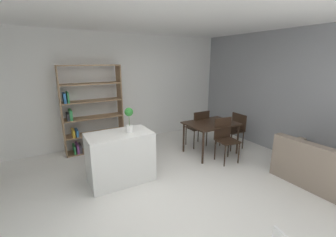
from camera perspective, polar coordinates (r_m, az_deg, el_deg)
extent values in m
plane|color=silver|center=(3.76, 0.01, -19.73)|extent=(8.94, 8.94, 0.00)
cube|color=white|center=(3.17, 0.01, 27.43)|extent=(6.50, 5.88, 0.06)
cube|color=white|center=(5.85, -14.49, 7.15)|extent=(6.50, 0.06, 2.79)
cube|color=gray|center=(5.52, 30.54, 5.13)|extent=(0.06, 5.88, 2.79)
cube|color=white|center=(4.10, -12.19, -9.72)|extent=(1.11, 0.65, 0.90)
cylinder|color=white|center=(3.96, -9.89, -2.60)|extent=(0.12, 0.12, 0.12)
cylinder|color=#476633|center=(3.92, -9.99, -0.46)|extent=(0.01, 0.01, 0.19)
sphere|color=#2A762C|center=(3.88, -10.09, 1.67)|extent=(0.15, 0.15, 0.15)
cube|color=#997551|center=(5.41, -25.83, 1.43)|extent=(0.02, 0.38, 2.03)
cube|color=#997551|center=(5.65, -12.27, 3.10)|extent=(0.02, 0.38, 2.03)
cube|color=#997551|center=(5.38, -19.81, 12.80)|extent=(1.36, 0.38, 0.02)
cube|color=#997551|center=(5.78, -18.07, -7.46)|extent=(1.36, 0.38, 0.02)
cube|color=#997551|center=(5.65, -18.40, -3.61)|extent=(1.31, 0.38, 0.02)
cube|color=#997551|center=(5.54, -18.73, 0.30)|extent=(1.31, 0.38, 0.02)
cube|color=#997551|center=(5.46, -19.08, 4.34)|extent=(1.31, 0.38, 0.02)
cube|color=#997551|center=(5.40, -19.43, 8.48)|extent=(1.31, 0.38, 0.02)
cube|color=#338E4C|center=(5.68, -23.05, -7.21)|extent=(0.04, 0.32, 0.19)
cube|color=#8E4793|center=(5.68, -22.37, -6.98)|extent=(0.05, 0.32, 0.21)
cube|color=#38383D|center=(5.69, -21.77, -7.06)|extent=(0.06, 0.32, 0.18)
cube|color=gold|center=(5.55, -23.28, -3.41)|extent=(0.05, 0.32, 0.16)
cube|color=#2D6BAD|center=(5.56, -22.51, -3.33)|extent=(0.05, 0.32, 0.15)
cube|color=#38383D|center=(5.44, -24.48, 0.47)|extent=(0.05, 0.32, 0.16)
cube|color=#338E4C|center=(5.44, -23.87, 0.91)|extent=(0.06, 0.32, 0.23)
cube|color=#2D6BAD|center=(5.36, -25.20, 4.85)|extent=(0.05, 0.32, 0.21)
cube|color=#338E4C|center=(5.37, -24.50, 5.05)|extent=(0.03, 0.32, 0.23)
cube|color=black|center=(5.17, 11.08, -1.26)|extent=(1.14, 0.84, 0.03)
cylinder|color=black|center=(4.72, 9.01, -7.50)|extent=(0.04, 0.04, 0.71)
cylinder|color=black|center=(5.38, 17.53, -5.18)|extent=(0.04, 0.04, 0.71)
cylinder|color=black|center=(5.26, 4.07, -4.97)|extent=(0.04, 0.04, 0.71)
cylinder|color=black|center=(5.86, 12.37, -3.18)|extent=(0.04, 0.04, 0.71)
cube|color=black|center=(4.88, 15.09, -5.62)|extent=(0.46, 0.45, 0.03)
cube|color=black|center=(4.94, 13.95, -2.35)|extent=(0.42, 0.08, 0.45)
cylinder|color=black|center=(4.74, 14.45, -9.35)|extent=(0.03, 0.03, 0.46)
cylinder|color=black|center=(4.95, 17.79, -8.52)|extent=(0.03, 0.03, 0.46)
cylinder|color=black|center=(4.99, 12.04, -7.94)|extent=(0.03, 0.03, 0.46)
cylinder|color=black|center=(5.19, 15.31, -7.22)|extent=(0.03, 0.03, 0.46)
cube|color=black|center=(5.71, 16.19, -2.96)|extent=(0.46, 0.48, 0.03)
cube|color=black|center=(5.80, 17.83, -0.71)|extent=(0.05, 0.46, 0.39)
cylinder|color=black|center=(5.80, 13.30, -4.88)|extent=(0.03, 0.03, 0.43)
cylinder|color=black|center=(5.52, 15.97, -6.06)|extent=(0.03, 0.03, 0.43)
cylinder|color=black|center=(6.04, 16.08, -4.25)|extent=(0.03, 0.03, 0.43)
cylinder|color=black|center=(5.78, 18.76, -5.34)|extent=(0.03, 0.03, 0.43)
cube|color=black|center=(5.64, 7.37, -2.30)|extent=(0.46, 0.41, 0.03)
cube|color=black|center=(5.44, 8.65, -0.48)|extent=(0.46, 0.03, 0.43)
cylinder|color=black|center=(5.96, 7.80, -3.86)|extent=(0.03, 0.03, 0.47)
cylinder|color=black|center=(5.74, 4.66, -4.53)|extent=(0.03, 0.03, 0.47)
cylinder|color=black|center=(5.71, 9.93, -4.81)|extent=(0.03, 0.03, 0.47)
cylinder|color=black|center=(5.47, 6.73, -5.55)|extent=(0.03, 0.03, 0.47)
cube|color=gray|center=(4.29, 37.20, -9.33)|extent=(0.18, 2.00, 0.41)
cube|color=gray|center=(5.05, 29.34, -6.09)|extent=(0.74, 0.14, 0.20)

